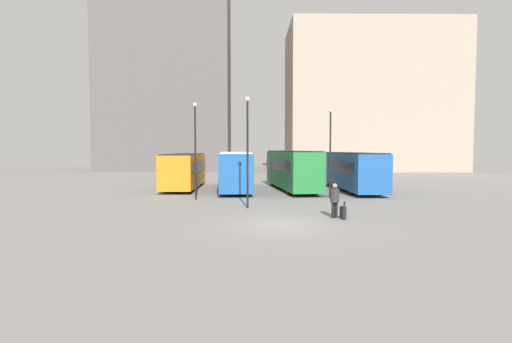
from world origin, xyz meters
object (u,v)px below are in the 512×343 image
(lamp_post_0, at_px, (195,144))
(lamp_post_1, at_px, (248,144))
(bus_0, at_px, (184,170))
(bus_1, at_px, (234,170))
(suitcase, at_px, (343,213))
(lamp_post_2, at_px, (330,146))
(bus_3, at_px, (352,170))
(bus_2, at_px, (291,169))
(traveler, at_px, (335,197))

(lamp_post_0, xyz_separation_m, lamp_post_1, (3.61, -3.95, -0.05))
(bus_0, bearing_deg, bus_1, -109.06)
(suitcase, relative_size, lamp_post_2, 0.14)
(bus_3, xyz_separation_m, lamp_post_1, (-8.81, -10.38, 2.05))
(bus_1, xyz_separation_m, bus_3, (10.01, 0.12, -0.01))
(bus_0, height_order, lamp_post_1, lamp_post_1)
(bus_3, bearing_deg, lamp_post_1, 138.41)
(bus_2, xyz_separation_m, suitcase, (1.11, -14.30, -1.49))
(traveler, relative_size, lamp_post_0, 0.26)
(bus_1, height_order, lamp_post_1, lamp_post_1)
(bus_1, bearing_deg, traveler, -161.36)
(bus_2, bearing_deg, traveler, 176.08)
(traveler, bearing_deg, bus_0, 21.02)
(bus_2, height_order, lamp_post_0, lamp_post_0)
(lamp_post_1, bearing_deg, lamp_post_0, 132.36)
(bus_1, height_order, traveler, bus_1)
(traveler, relative_size, suitcase, 1.92)
(lamp_post_2, bearing_deg, bus_1, 142.16)
(bus_3, xyz_separation_m, suitcase, (-4.02, -14.15, -1.42))
(bus_2, bearing_deg, lamp_post_0, 124.97)
(traveler, bearing_deg, lamp_post_0, 35.00)
(bus_3, distance_m, suitcase, 14.78)
(traveler, xyz_separation_m, suitcase, (0.34, -0.39, -0.72))
(bus_2, bearing_deg, bus_0, 75.26)
(bus_1, relative_size, lamp_post_2, 1.72)
(traveler, relative_size, lamp_post_1, 0.27)
(bus_3, height_order, lamp_post_1, lamp_post_1)
(bus_2, height_order, traveler, bus_2)
(bus_2, height_order, bus_3, bus_2)
(bus_0, relative_size, suitcase, 10.95)
(bus_2, xyz_separation_m, lamp_post_0, (-7.29, -6.57, 2.03))
(bus_0, height_order, bus_1, bus_1)
(bus_2, bearing_deg, lamp_post_1, 153.65)
(bus_1, xyz_separation_m, lamp_post_2, (7.03, -5.46, 1.93))
(suitcase, relative_size, lamp_post_1, 0.14)
(bus_1, distance_m, bus_3, 10.01)
(bus_2, bearing_deg, suitcase, 177.37)
(suitcase, bearing_deg, bus_0, 21.23)
(bus_3, relative_size, lamp_post_1, 1.84)
(bus_1, bearing_deg, bus_3, -93.11)
(bus_1, height_order, lamp_post_0, lamp_post_0)
(suitcase, bearing_deg, bus_2, -8.22)
(bus_3, distance_m, lamp_post_0, 14.14)
(bus_2, distance_m, suitcase, 14.42)
(suitcase, bearing_deg, traveler, 28.94)
(bus_3, height_order, suitcase, bus_3)
(suitcase, bearing_deg, lamp_post_1, 39.11)
(bus_3, bearing_deg, lamp_post_2, 150.72)
(bus_1, xyz_separation_m, lamp_post_1, (1.19, -10.25, 2.04))
(suitcase, bearing_deg, bus_3, -28.51)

